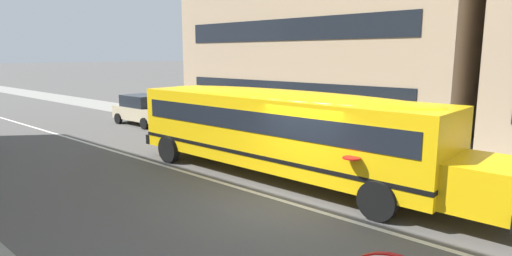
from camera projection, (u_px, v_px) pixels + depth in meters
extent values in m
plane|color=#54514F|center=(290.00, 203.00, 11.09)|extent=(400.00, 400.00, 0.00)
cube|color=gray|center=(405.00, 154.00, 16.52)|extent=(120.00, 3.00, 0.01)
cube|color=silver|center=(290.00, 203.00, 11.09)|extent=(110.00, 0.16, 0.01)
cube|color=yellow|center=(277.00, 129.00, 13.23)|extent=(10.65, 2.46, 2.13)
cube|color=yellow|center=(490.00, 185.00, 9.32)|extent=(1.56, 2.04, 1.06)
cube|color=black|center=(173.00, 135.00, 16.94)|extent=(0.20, 2.42, 0.35)
cube|color=black|center=(277.00, 117.00, 13.17)|extent=(10.01, 2.50, 0.62)
cube|color=black|center=(277.00, 149.00, 13.34)|extent=(10.67, 2.49, 0.12)
ellipsoid|color=yellow|center=(277.00, 96.00, 13.05)|extent=(10.22, 2.27, 0.35)
cylinder|color=red|center=(351.00, 158.00, 10.00)|extent=(0.43, 0.43, 0.03)
cylinder|color=black|center=(417.00, 178.00, 11.64)|extent=(0.97, 0.27, 0.97)
cylinder|color=black|center=(378.00, 201.00, 9.87)|extent=(0.97, 0.27, 0.97)
cylinder|color=black|center=(218.00, 139.00, 16.96)|extent=(0.97, 0.27, 0.97)
cylinder|color=black|center=(169.00, 149.00, 15.19)|extent=(0.97, 0.27, 0.97)
cube|color=#C1B28E|center=(144.00, 113.00, 23.39)|extent=(3.90, 1.70, 0.70)
cube|color=black|center=(142.00, 101.00, 23.37)|extent=(2.20, 1.56, 0.64)
cylinder|color=black|center=(171.00, 120.00, 23.21)|extent=(0.60, 0.18, 0.60)
cylinder|color=black|center=(144.00, 124.00, 21.97)|extent=(0.60, 0.18, 0.60)
cylinder|color=black|center=(144.00, 115.00, 24.93)|extent=(0.60, 0.18, 0.60)
cylinder|color=black|center=(118.00, 119.00, 23.69)|extent=(0.60, 0.18, 0.60)
cube|color=black|center=(283.00, 92.00, 22.12)|extent=(14.11, 0.04, 1.10)
cube|color=black|center=(284.00, 30.00, 21.57)|extent=(14.11, 0.04, 1.10)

